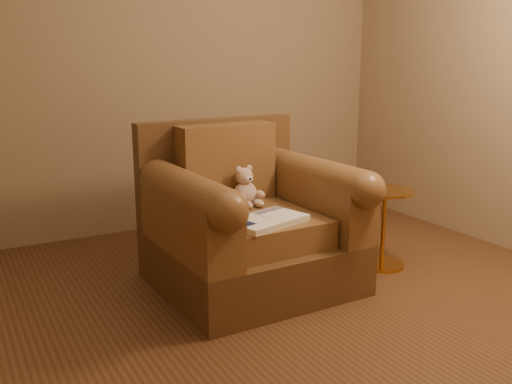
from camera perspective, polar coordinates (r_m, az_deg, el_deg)
floor at (r=3.17m, az=4.04°, el=-12.52°), size 4.00×4.00×0.00m
armchair at (r=3.51m, az=-0.84°, el=-3.18°), size 1.12×1.07×0.99m
teddy_bear at (r=3.56m, az=-0.97°, el=0.17°), size 0.19×0.21×0.26m
guidebook at (r=3.19m, az=1.08°, el=-2.85°), size 0.50×0.38×0.04m
side_table at (r=3.90m, az=12.62°, el=-3.28°), size 0.38×0.38×0.53m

